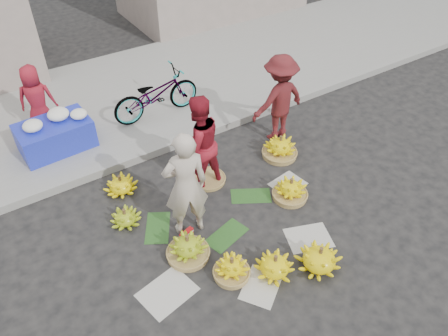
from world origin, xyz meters
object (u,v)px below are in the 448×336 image
flower_table (55,134)px  bicycle (156,94)px  banana_bunch_0 (188,248)px  banana_bunch_4 (290,190)px  vendor_cream (186,185)px

flower_table → bicycle: (2.01, -0.00, 0.17)m
banana_bunch_0 → banana_bunch_4: size_ratio=1.09×
banana_bunch_0 → banana_bunch_4: bearing=4.4°
flower_table → bicycle: size_ratio=0.73×
banana_bunch_4 → bicycle: 3.34m
banana_bunch_4 → flower_table: 4.28m
banana_bunch_0 → bicycle: bearing=70.5°
vendor_cream → flower_table: bearing=-55.1°
banana_bunch_0 → vendor_cream: vendor_cream is taller
vendor_cream → bicycle: vendor_cream is taller
banana_bunch_0 → vendor_cream: size_ratio=0.39×
vendor_cream → bicycle: (0.93, 2.91, -0.29)m
banana_bunch_4 → vendor_cream: (-1.72, 0.31, 0.71)m
vendor_cream → flower_table: (-1.08, 2.92, -0.46)m
banana_bunch_0 → bicycle: 3.60m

